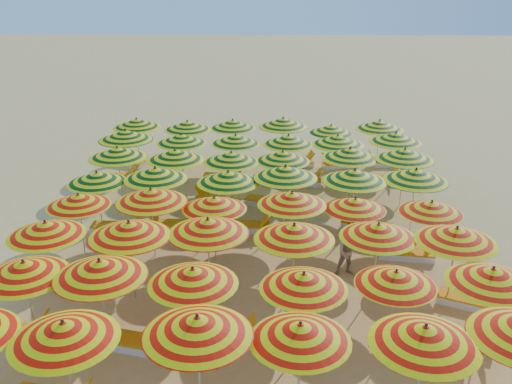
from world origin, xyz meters
TOP-DOWN VIEW (x-y plane):
  - ground at (0.00, 0.00)m, footprint 120.00×120.00m
  - umbrella_1 at (-3.49, -7.86)m, footprint 2.64×2.64m
  - umbrella_2 at (-0.92, -7.71)m, footprint 2.37×2.37m
  - umbrella_3 at (1.09, -7.63)m, footprint 2.60×2.60m
  - umbrella_4 at (3.45, -7.82)m, footprint 2.51×2.51m
  - umbrella_6 at (-5.27, -5.41)m, footprint 2.24×2.24m
  - umbrella_7 at (-3.45, -5.51)m, footprint 2.77×2.77m
  - umbrella_8 at (-1.28, -5.63)m, footprint 2.64×2.64m
  - umbrella_9 at (1.25, -5.67)m, footprint 2.53×2.53m
  - umbrella_10 at (3.42, -5.31)m, footprint 1.94×1.94m
  - umbrella_11 at (5.58, -5.43)m, footprint 2.18×2.18m
  - umbrella_12 at (-5.58, -3.22)m, footprint 2.42×2.42m
  - umbrella_13 at (-3.25, -3.47)m, footprint 2.95×2.95m
  - umbrella_14 at (-1.19, -3.20)m, footprint 2.47×2.47m
  - umbrella_15 at (1.11, -3.39)m, footprint 2.81×2.81m
  - umbrella_16 at (3.38, -3.08)m, footprint 2.70×2.70m
  - umbrella_17 at (5.35, -3.41)m, footprint 2.22×2.22m
  - umbrella_18 at (-5.43, -0.94)m, footprint 2.34×2.34m
  - umbrella_19 at (-3.15, -1.05)m, footprint 2.77×2.77m
  - umbrella_20 at (-1.23, -1.09)m, footprint 2.53×2.53m
  - umbrella_21 at (1.13, -0.96)m, footprint 2.59×2.59m
  - umbrella_22 at (3.07, -0.88)m, footprint 2.06×2.06m
  - umbrella_23 at (5.32, -1.11)m, footprint 2.48×2.48m
  - umbrella_24 at (-5.39, 0.92)m, footprint 2.54×2.54m
  - umbrella_25 at (-3.43, 1.07)m, footprint 2.82×2.82m
  - umbrella_26 at (-0.94, 0.88)m, footprint 2.45×2.45m
  - umbrella_27 at (0.98, 1.16)m, footprint 2.67×2.67m
  - umbrella_28 at (3.28, 0.95)m, footprint 2.86×2.86m
  - umbrella_29 at (5.32, 1.00)m, footprint 2.32×2.32m
  - umbrella_30 at (-5.27, 3.23)m, footprint 2.67×2.67m
  - umbrella_31 at (-3.07, 3.07)m, footprint 2.70×2.70m
  - umbrella_32 at (-1.00, 3.14)m, footprint 2.22×2.22m
  - umbrella_33 at (0.92, 3.34)m, footprint 2.38×2.38m
  - umbrella_34 at (3.45, 3.49)m, footprint 2.32×2.32m
  - umbrella_35 at (5.43, 3.25)m, footprint 2.81×2.81m
  - umbrella_36 at (-5.49, 5.42)m, footprint 2.52×2.52m
  - umbrella_37 at (-3.20, 5.46)m, footprint 2.10×2.10m
  - umbrella_38 at (-0.98, 5.59)m, footprint 2.13×2.13m
  - umbrella_39 at (1.19, 5.31)m, footprint 2.49×2.49m
  - umbrella_40 at (3.18, 5.27)m, footprint 2.36×2.36m
  - umbrella_41 at (5.57, 5.59)m, footprint 2.41×2.41m
  - umbrella_42 at (-5.53, 7.63)m, footprint 2.83×2.83m
  - umbrella_43 at (-3.24, 7.52)m, footprint 2.39×2.39m
  - umbrella_44 at (-1.24, 7.86)m, footprint 2.65×2.65m
  - umbrella_45 at (1.01, 7.74)m, footprint 2.87×2.87m
  - umbrella_46 at (3.14, 7.63)m, footprint 2.24×2.24m
  - umbrella_47 at (5.28, 7.66)m, footprint 2.78×2.78m
  - lounger_2 at (-5.78, -5.38)m, footprint 1.75×0.63m
  - lounger_3 at (-2.85, -5.66)m, footprint 1.82×0.98m
  - lounger_4 at (-0.68, -5.45)m, footprint 1.77×0.71m
  - lounger_5 at (5.08, -5.32)m, footprint 1.83×1.07m
  - lounger_6 at (-6.08, -3.03)m, footprint 1.82×1.02m
  - lounger_7 at (5.95, -3.68)m, footprint 1.82×1.25m
  - lounger_8 at (4.81, -0.96)m, footprint 1.80×0.81m
  - lounger_9 at (-4.79, 0.72)m, footprint 1.75×0.62m
  - lounger_10 at (-2.93, 0.96)m, footprint 1.76×0.68m
  - lounger_11 at (-0.35, 0.91)m, footprint 1.77×0.69m
  - lounger_12 at (3.79, 1.14)m, footprint 1.82×1.20m
  - lounger_13 at (-3.67, 3.21)m, footprint 1.79×0.79m
  - lounger_14 at (-1.59, 3.23)m, footprint 1.82×1.24m
  - lounger_15 at (0.42, 3.09)m, footprint 1.83×1.16m
  - lounger_16 at (-6.00, 5.66)m, footprint 1.82×1.25m
  - lounger_17 at (-1.48, 5.79)m, footprint 1.76×0.68m
  - lounger_18 at (1.79, 5.40)m, footprint 1.77×0.69m
  - lounger_19 at (5.07, 5.83)m, footprint 1.82×0.95m
  - lounger_20 at (-6.12, 7.67)m, footprint 1.83×1.15m
  - lounger_21 at (1.61, 7.71)m, footprint 1.81×0.87m
  - lounger_22 at (3.65, 7.72)m, footprint 1.82×1.19m
  - lounger_23 at (5.78, 7.88)m, footprint 1.77×0.70m
  - beachgoer_b at (2.78, -2.02)m, footprint 0.77×0.62m

SIDE VIEW (x-z plane):
  - ground at x=0.00m, z-range 0.00..0.00m
  - lounger_2 at x=-5.78m, z-range -0.19..0.50m
  - lounger_3 at x=-2.85m, z-range -0.19..0.50m
  - lounger_4 at x=-0.68m, z-range -0.19..0.50m
  - lounger_5 at x=5.08m, z-range -0.19..0.50m
  - lounger_6 at x=-6.08m, z-range -0.19..0.50m
  - lounger_7 at x=5.95m, z-range -0.19..0.50m
  - lounger_8 at x=4.81m, z-range -0.19..0.50m
  - lounger_9 at x=-4.79m, z-range -0.19..0.50m
  - lounger_10 at x=-2.93m, z-range -0.19..0.50m
  - lounger_11 at x=-0.35m, z-range -0.19..0.50m
  - lounger_12 at x=3.79m, z-range -0.19..0.50m
  - lounger_13 at x=-3.67m, z-range -0.19..0.50m
  - lounger_14 at x=-1.59m, z-range -0.19..0.50m
  - lounger_15 at x=0.42m, z-range -0.19..0.50m
  - lounger_16 at x=-6.00m, z-range -0.19..0.50m
  - lounger_17 at x=-1.48m, z-range -0.19..0.50m
  - lounger_18 at x=1.79m, z-range -0.19..0.50m
  - lounger_19 at x=5.07m, z-range -0.19..0.50m
  - lounger_20 at x=-6.12m, z-range -0.19..0.50m
  - lounger_21 at x=1.61m, z-range -0.19..0.50m
  - lounger_22 at x=3.65m, z-range -0.19..0.50m
  - lounger_23 at x=5.78m, z-range -0.19..0.50m
  - beachgoer_b at x=2.78m, z-range 0.00..1.47m
  - umbrella_22 at x=3.07m, z-range 0.77..2.81m
  - umbrella_46 at x=3.14m, z-range 0.77..2.81m
  - umbrella_10 at x=3.42m, z-range 0.78..2.83m
  - umbrella_23 at x=5.32m, z-range 0.78..2.84m
  - umbrella_18 at x=-5.43m, z-range 0.80..2.89m
  - umbrella_20 at x=-1.23m, z-range 0.80..2.91m
  - umbrella_38 at x=-0.98m, z-range 0.82..2.97m
  - umbrella_24 at x=-5.39m, z-range 0.82..2.98m
  - umbrella_9 at x=1.25m, z-range 0.82..2.99m
  - umbrella_3 at x=1.09m, z-range 0.82..2.99m
  - umbrella_33 at x=0.92m, z-range 0.83..3.00m
  - umbrella_44 at x=-1.24m, z-range 0.83..3.02m
  - umbrella_32 at x=-1.00m, z-range 0.83..3.03m
  - umbrella_37 at x=-3.20m, z-range 0.84..3.04m
  - umbrella_43 at x=-3.24m, z-range 0.84..3.05m
  - umbrella_16 at x=3.38m, z-range 0.84..3.05m
  - umbrella_11 at x=5.58m, z-range 0.84..3.07m
  - umbrella_12 at x=-5.58m, z-range 0.85..3.07m
  - umbrella_6 at x=-5.27m, z-range 0.85..3.07m
  - umbrella_8 at x=-1.28m, z-range 0.85..3.08m
  - umbrella_26 at x=-0.94m, z-range 0.85..3.09m
  - umbrella_39 at x=1.19m, z-range 0.85..3.09m
  - umbrella_21 at x=1.13m, z-range 0.85..3.10m
  - umbrella_47 at x=5.28m, z-range 0.86..3.13m
  - umbrella_40 at x=3.18m, z-range 0.86..3.13m
  - umbrella_42 at x=-5.53m, z-range 0.87..3.14m
  - umbrella_1 at x=-3.49m, z-range 0.87..3.14m
  - umbrella_34 at x=3.45m, z-range 0.87..3.15m
  - umbrella_17 at x=5.35m, z-range 0.87..3.15m
  - umbrella_25 at x=-3.43m, z-range 0.87..3.16m
  - umbrella_31 at x=-3.07m, z-range 0.87..3.16m
  - umbrella_4 at x=3.45m, z-range 0.87..3.17m
  - umbrella_41 at x=5.57m, z-range 0.87..3.17m
  - umbrella_15 at x=1.11m, z-range 0.88..3.19m
  - umbrella_30 at x=-5.27m, z-range 0.88..3.20m
  - umbrella_28 at x=3.28m, z-range 0.88..3.21m
  - umbrella_45 at x=1.01m, z-range 0.89..3.22m
  - umbrella_7 at x=-3.45m, z-range 0.89..3.23m
  - umbrella_35 at x=5.43m, z-range 0.89..3.23m
  - umbrella_29 at x=5.32m, z-range 0.89..3.23m
  - umbrella_19 at x=-3.15m, z-range 0.89..3.24m
  - umbrella_2 at x=-0.92m, z-range 0.89..3.24m
  - umbrella_27 at x=0.98m, z-range 0.90..3.25m
  - umbrella_14 at x=-1.19m, z-range 0.90..3.26m
  - umbrella_13 at x=-3.25m, z-range 0.90..3.27m
  - umbrella_36 at x=-5.49m, z-range 0.90..3.27m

